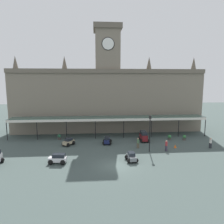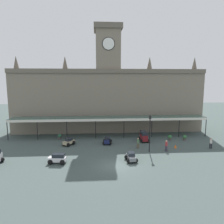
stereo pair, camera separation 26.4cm
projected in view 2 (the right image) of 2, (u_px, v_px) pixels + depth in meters
ground_plane at (116, 166)px, 26.05m from camera, size 140.00×140.00×0.00m
station_building at (108, 96)px, 43.63m from camera, size 38.36×5.83×21.22m
entrance_canopy at (109, 118)px, 39.11m from camera, size 36.33×3.26×3.70m
car_maroon_van at (144, 137)px, 36.31m from camera, size 1.62×2.42×1.77m
car_beige_sedan at (69, 142)px, 34.17m from camera, size 2.13×2.25×1.19m
car_navy_sedan at (107, 141)px, 34.89m from camera, size 1.67×2.14×1.19m
car_grey_sedan at (131, 157)px, 27.46m from camera, size 1.63×2.12×1.19m
car_white_estate at (58, 159)px, 26.74m from camera, size 2.33×1.70×1.27m
pedestrian_near_entrance at (138, 143)px, 32.60m from camera, size 0.39×0.34×1.67m
pedestrian_beside_cars at (211, 143)px, 32.51m from camera, size 0.38×0.34×1.67m
pedestrian_crossing_forecourt at (166, 145)px, 31.24m from camera, size 0.34×0.35×1.67m
victorian_lamppost at (150, 129)px, 30.58m from camera, size 0.30×0.30×5.55m
traffic_cone at (175, 146)px, 32.81m from camera, size 0.40×0.40×0.56m
planter_near_kerb at (60, 137)px, 37.52m from camera, size 0.60×0.60×0.96m
planter_by_canopy at (170, 138)px, 36.96m from camera, size 0.60×0.60×0.96m
planter_forecourt_centre at (185, 138)px, 36.89m from camera, size 0.60×0.60×0.96m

